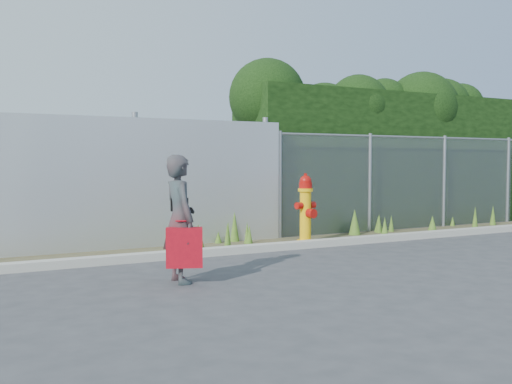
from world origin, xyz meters
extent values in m
plane|color=#3D3D40|center=(0.00, 0.00, 0.00)|extent=(80.00, 80.00, 0.00)
cube|color=#ACA89B|center=(0.00, 1.80, 0.06)|extent=(16.00, 0.22, 0.12)
cube|color=#4D452C|center=(0.00, 2.40, 0.01)|extent=(16.00, 1.20, 0.01)
cone|color=#3E691F|center=(-1.35, 2.01, 0.15)|extent=(0.23, 0.23, 0.29)
cone|color=#3E691F|center=(3.23, 2.72, 0.20)|extent=(0.11, 0.11, 0.40)
cone|color=#3E691F|center=(2.59, 2.70, 0.26)|extent=(0.24, 0.24, 0.52)
cone|color=#3E691F|center=(5.51, 2.92, 0.11)|extent=(0.11, 0.11, 0.23)
cone|color=#3E691F|center=(-0.45, 2.12, 0.23)|extent=(0.12, 0.12, 0.45)
cone|color=#3E691F|center=(4.09, 2.12, 0.19)|extent=(0.21, 0.21, 0.37)
cone|color=#3E691F|center=(-0.28, 2.89, 0.11)|extent=(0.13, 0.13, 0.22)
cone|color=#3E691F|center=(-0.90, 2.29, 0.22)|extent=(0.23, 0.23, 0.44)
cone|color=#3E691F|center=(0.03, 2.28, 0.19)|extent=(0.14, 0.14, 0.37)
cone|color=#3E691F|center=(3.58, 2.76, 0.18)|extent=(0.12, 0.12, 0.35)
cone|color=#3E691F|center=(5.51, 2.30, 0.25)|extent=(0.13, 0.13, 0.50)
cone|color=#3E691F|center=(0.16, 2.62, 0.20)|extent=(0.11, 0.11, 0.40)
cone|color=#3E691F|center=(0.08, 2.96, 0.27)|extent=(0.18, 0.18, 0.55)
cone|color=#3E691F|center=(-0.34, 2.33, 0.23)|extent=(0.10, 0.10, 0.45)
cone|color=#3E691F|center=(2.74, 1.98, 0.21)|extent=(0.16, 0.16, 0.42)
cone|color=#3E691F|center=(6.46, 2.63, 0.23)|extent=(0.14, 0.14, 0.46)
cone|color=#3E691F|center=(3.29, 2.81, 0.18)|extent=(0.18, 0.18, 0.36)
cube|color=#B4B7BB|center=(-3.25, 3.00, 1.10)|extent=(8.50, 0.08, 2.20)
cylinder|color=gray|center=(-1.70, 3.12, 1.15)|extent=(0.10, 0.10, 2.30)
cylinder|color=gray|center=(0.80, 3.12, 1.15)|extent=(0.10, 0.10, 2.30)
cube|color=gray|center=(4.25, 3.00, 1.00)|extent=(6.50, 0.03, 2.00)
cylinder|color=gray|center=(4.25, 3.00, 2.00)|extent=(6.50, 0.04, 0.04)
cylinder|color=gray|center=(1.05, 3.00, 1.02)|extent=(0.07, 0.07, 2.05)
cylinder|color=gray|center=(3.20, 3.00, 1.02)|extent=(0.07, 0.07, 2.05)
cylinder|color=gray|center=(5.30, 3.00, 1.02)|extent=(0.07, 0.07, 2.05)
cylinder|color=gray|center=(7.40, 3.00, 1.02)|extent=(0.07, 0.07, 2.05)
cube|color=black|center=(4.55, 4.00, 1.50)|extent=(7.30, 1.60, 3.00)
sphere|color=black|center=(1.37, 4.08, 2.81)|extent=(1.59, 1.59, 1.59)
sphere|color=black|center=(2.29, 4.04, 2.31)|extent=(1.57, 1.57, 1.57)
sphere|color=black|center=(2.89, 4.23, 2.44)|extent=(1.55, 1.55, 1.55)
sphere|color=black|center=(3.54, 3.85, 2.70)|extent=(1.39, 1.39, 1.39)
sphere|color=black|center=(4.63, 4.28, 2.85)|extent=(1.19, 1.19, 1.19)
sphere|color=black|center=(5.53, 3.98, 2.75)|extent=(1.74, 1.74, 1.74)
sphere|color=black|center=(6.27, 4.06, 2.83)|extent=(1.38, 1.38, 1.38)
sphere|color=black|center=(6.90, 4.07, 2.85)|extent=(1.18, 1.18, 1.18)
cylinder|color=yellow|center=(1.13, 2.23, 0.03)|extent=(0.31, 0.31, 0.07)
cylinder|color=yellow|center=(1.13, 2.23, 0.47)|extent=(0.20, 0.20, 0.94)
cylinder|color=yellow|center=(1.13, 2.23, 0.96)|extent=(0.27, 0.27, 0.06)
cylinder|color=#B20F0A|center=(1.13, 2.23, 1.04)|extent=(0.23, 0.23, 0.11)
sphere|color=#B20F0A|center=(1.13, 2.23, 1.12)|extent=(0.21, 0.21, 0.21)
cylinder|color=#B20F0A|center=(1.13, 2.23, 1.23)|extent=(0.06, 0.06, 0.06)
cylinder|color=#B20F0A|center=(0.98, 2.23, 0.69)|extent=(0.11, 0.12, 0.12)
cylinder|color=#B20F0A|center=(1.29, 2.23, 0.69)|extent=(0.11, 0.12, 0.12)
cylinder|color=#B20F0A|center=(1.13, 2.08, 0.55)|extent=(0.17, 0.13, 0.17)
imported|color=#0D5758|center=(-1.99, 0.16, 0.77)|extent=(0.38, 0.57, 1.55)
cube|color=#9D0816|center=(-2.00, -0.03, 0.45)|extent=(0.43, 0.16, 0.47)
cylinder|color=#9D0816|center=(-2.00, -0.03, 0.77)|extent=(0.20, 0.02, 0.02)
cube|color=black|center=(-1.95, 0.29, 0.94)|extent=(0.21, 0.09, 0.16)
camera|label=1|loc=(-4.36, -6.34, 1.46)|focal=40.00mm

